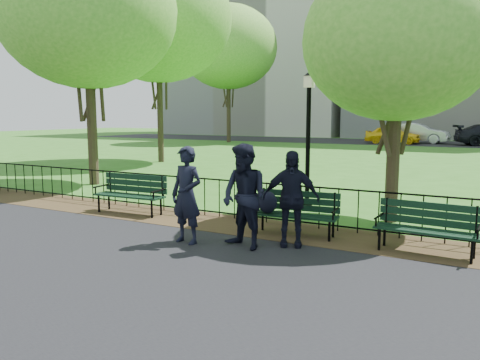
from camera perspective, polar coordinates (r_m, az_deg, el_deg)
The scene contains 19 objects.
ground at distance 8.49m, azimuth -1.38°, elevation -8.13°, with size 120.00×120.00×0.00m, color #2E661B.
asphalt_path at distance 5.96m, azimuth -18.55°, elevation -15.62°, with size 60.00×9.20×0.01m, color black.
dirt_strip at distance 9.77m, azimuth 3.03°, elevation -5.91°, with size 60.00×1.60×0.01m, color #362A16.
far_street at distance 42.33m, azimuth 23.02°, elevation 4.11°, with size 70.00×9.00×0.01m, color black.
iron_fence at distance 10.11m, azimuth 4.27°, elevation -2.63°, with size 24.06×0.06×1.00m.
apartment_west at distance 61.86m, azimuth 3.30°, elevation 17.81°, with size 22.00×15.00×26.00m, color beige.
park_bench_main at distance 9.19m, azimuth 5.22°, elevation -3.11°, with size 1.70×0.66×0.94m.
park_bench_left_a at distance 11.47m, azimuth -13.05°, elevation -1.14°, with size 1.82×0.65×1.02m.
park_bench_right_a at distance 8.54m, azimuth 21.89°, elevation -4.86°, with size 1.70×0.62×0.95m.
lamppost at distance 11.84m, azimuth 8.31°, elevation 5.47°, with size 0.31×0.31×3.41m.
tree_near_w at distance 16.94m, azimuth -18.15°, elevation 18.95°, with size 5.89×5.89×8.21m.
tree_near_e at distance 10.84m, azimuth 18.74°, elevation 15.90°, with size 4.06×4.06×5.66m.
tree_mid_w at distance 24.40m, azimuth -9.98°, elevation 18.80°, with size 7.24×7.24×10.09m.
tree_far_w at distance 41.42m, azimuth -1.42°, elevation 15.89°, with size 8.37×8.37×11.66m.
person_left at distance 8.57m, azimuth -6.52°, elevation -1.83°, with size 0.65×0.43×1.78m, color black.
person_mid at distance 8.16m, azimuth 0.56°, elevation -2.02°, with size 0.90×0.47×1.85m, color black.
person_right at distance 8.37m, azimuth 6.20°, elevation -2.27°, with size 1.01×0.41×1.72m, color black.
taxi at distance 40.64m, azimuth 18.10°, elevation 5.27°, with size 1.74×4.33×1.48m, color yellow.
sedan_silver at distance 42.43m, azimuth 20.83°, elevation 5.37°, with size 1.77×5.09×1.68m, color #B2B5BA.
Camera 1 is at (4.07, -7.07, 2.34)m, focal length 35.00 mm.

